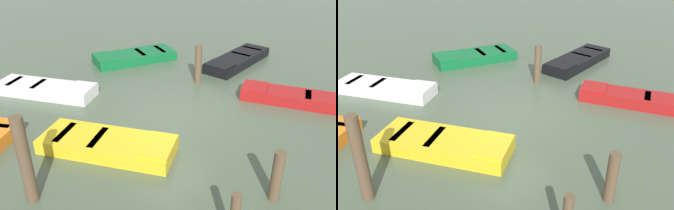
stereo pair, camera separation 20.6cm
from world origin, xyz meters
TOP-DOWN VIEW (x-y plane):
  - ground_plane at (0.00, 0.00)m, footprint 80.00×80.00m
  - rowboat_yellow at (-2.67, -0.09)m, footprint 2.77×3.95m
  - rowboat_black at (5.64, 0.62)m, footprint 3.94×1.25m
  - rowboat_green at (2.99, 4.49)m, footprint 3.92×2.82m
  - rowboat_red at (3.52, -2.97)m, footprint 2.23×4.03m
  - rowboat_white at (-1.64, 4.45)m, footprint 2.59×3.86m
  - mooring_piling_far_right at (2.84, 0.81)m, footprint 0.26×0.26m
  - mooring_piling_far_left at (-1.57, -4.42)m, footprint 0.25×0.25m
  - mooring_piling_center at (-5.09, -0.21)m, footprint 0.28×0.28m

SIDE VIEW (x-z plane):
  - ground_plane at x=0.00m, z-range 0.00..0.00m
  - rowboat_black at x=5.64m, z-range -0.01..0.45m
  - rowboat_red at x=3.52m, z-range -0.01..0.45m
  - rowboat_white at x=-1.64m, z-range -0.01..0.45m
  - rowboat_yellow at x=-2.67m, z-range -0.01..0.45m
  - rowboat_green at x=2.99m, z-range -0.01..0.45m
  - mooring_piling_far_left at x=-1.57m, z-range 0.00..1.26m
  - mooring_piling_far_right at x=2.84m, z-range 0.00..1.50m
  - mooring_piling_center at x=-5.09m, z-range 0.00..2.15m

